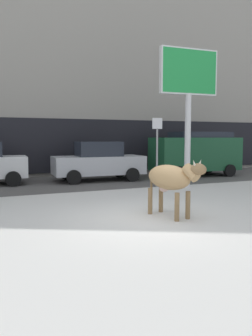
# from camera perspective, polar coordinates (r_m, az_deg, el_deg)

# --- Properties ---
(ground_plane) EXTENTS (120.00, 120.00, 0.00)m
(ground_plane) POSITION_cam_1_polar(r_m,az_deg,el_deg) (8.45, 3.33, -8.73)
(ground_plane) COLOR silver
(road_strip) EXTENTS (60.00, 5.60, 0.01)m
(road_strip) POSITION_cam_1_polar(r_m,az_deg,el_deg) (15.44, -9.15, -2.37)
(road_strip) COLOR #514F4C
(road_strip) RESTS_ON ground
(building_facade) EXTENTS (44.00, 6.10, 13.00)m
(building_facade) POSITION_cam_1_polar(r_m,az_deg,el_deg) (21.15, -13.16, 17.27)
(building_facade) COLOR gray
(building_facade) RESTS_ON ground
(cow_tan) EXTENTS (0.93, 1.94, 1.54)m
(cow_tan) POSITION_cam_1_polar(r_m,az_deg,el_deg) (8.59, 7.64, -1.80)
(cow_tan) COLOR tan
(cow_tan) RESTS_ON ground
(billboard) EXTENTS (2.53, 0.33, 5.56)m
(billboard) POSITION_cam_1_polar(r_m,az_deg,el_deg) (14.02, 10.68, 14.51)
(billboard) COLOR silver
(billboard) RESTS_ON ground
(car_silver_sedan) EXTENTS (4.26, 2.10, 1.84)m
(car_silver_sedan) POSITION_cam_1_polar(r_m,az_deg,el_deg) (15.71, -4.74, 1.12)
(car_silver_sedan) COLOR #B7BABF
(car_silver_sedan) RESTS_ON ground
(car_darkgreen_van) EXTENTS (4.67, 2.25, 2.32)m
(car_darkgreen_van) POSITION_cam_1_polar(r_m,az_deg,el_deg) (17.98, 11.79, 2.62)
(car_darkgreen_van) COLOR #194C2D
(car_darkgreen_van) RESTS_ON ground
(pedestrian_near_billboard) EXTENTS (0.36, 0.24, 1.73)m
(pedestrian_near_billboard) POSITION_cam_1_polar(r_m,az_deg,el_deg) (22.13, 12.49, 2.15)
(pedestrian_near_billboard) COLOR #282833
(pedestrian_near_billboard) RESTS_ON ground
(pedestrian_by_cars) EXTENTS (0.36, 0.24, 1.73)m
(pedestrian_by_cars) POSITION_cam_1_polar(r_m,az_deg,el_deg) (19.44, -1.04, 1.85)
(pedestrian_by_cars) COLOR #282833
(pedestrian_by_cars) RESTS_ON ground
(pedestrian_far_left) EXTENTS (0.36, 0.24, 1.73)m
(pedestrian_far_left) POSITION_cam_1_polar(r_m,az_deg,el_deg) (20.33, 4.56, 1.99)
(pedestrian_far_left) COLOR #282833
(pedestrian_far_left) RESTS_ON ground
(street_sign) EXTENTS (0.44, 0.08, 2.82)m
(street_sign) POSITION_cam_1_polar(r_m,az_deg,el_deg) (13.69, 5.33, 3.70)
(street_sign) COLOR gray
(street_sign) RESTS_ON ground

